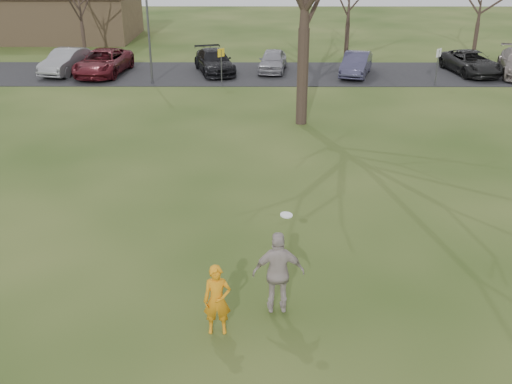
# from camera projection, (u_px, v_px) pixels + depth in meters

# --- Properties ---
(ground) EXTENTS (120.00, 120.00, 0.00)m
(ground) POSITION_uv_depth(u_px,v_px,m) (255.00, 329.00, 12.80)
(ground) COLOR #1E380F
(ground) RESTS_ON ground
(parking_strip) EXTENTS (62.00, 6.50, 0.04)m
(parking_strip) POSITION_uv_depth(u_px,v_px,m) (257.00, 74.00, 35.60)
(parking_strip) COLOR black
(parking_strip) RESTS_ON ground
(player_defender) EXTENTS (0.61, 0.42, 1.63)m
(player_defender) POSITION_uv_depth(u_px,v_px,m) (217.00, 300.00, 12.39)
(player_defender) COLOR orange
(player_defender) RESTS_ON ground
(car_1) EXTENTS (2.51, 4.64, 1.45)m
(car_1) POSITION_uv_depth(u_px,v_px,m) (67.00, 61.00, 35.32)
(car_1) COLOR gray
(car_1) RESTS_ON parking_strip
(car_2) EXTENTS (2.97, 5.50, 1.47)m
(car_2) POSITION_uv_depth(u_px,v_px,m) (103.00, 62.00, 35.03)
(car_2) COLOR #52131B
(car_2) RESTS_ON parking_strip
(car_3) EXTENTS (3.10, 5.01, 1.36)m
(car_3) POSITION_uv_depth(u_px,v_px,m) (214.00, 61.00, 35.49)
(car_3) COLOR black
(car_3) RESTS_ON parking_strip
(car_4) EXTENTS (2.01, 4.00, 1.31)m
(car_4) POSITION_uv_depth(u_px,v_px,m) (273.00, 61.00, 35.84)
(car_4) COLOR gray
(car_4) RESTS_ON parking_strip
(car_5) EXTENTS (2.56, 4.35, 1.35)m
(car_5) POSITION_uv_depth(u_px,v_px,m) (356.00, 64.00, 34.81)
(car_5) COLOR #35344E
(car_5) RESTS_ON parking_strip
(car_6) EXTENTS (2.89, 5.10, 1.34)m
(car_6) POSITION_uv_depth(u_px,v_px,m) (471.00, 63.00, 35.23)
(car_6) COLOR black
(car_6) RESTS_ON parking_strip
(catching_play) EXTENTS (1.18, 0.58, 2.35)m
(catching_play) POSITION_uv_depth(u_px,v_px,m) (279.00, 273.00, 12.87)
(catching_play) COLOR #AFA09D
(catching_play) RESTS_ON ground
(building) EXTENTS (20.60, 8.50, 5.14)m
(building) POSITION_uv_depth(u_px,v_px,m) (9.00, 13.00, 46.76)
(building) COLOR #8C6D4C
(building) RESTS_ON ground
(lamp_post) EXTENTS (0.34, 0.34, 6.27)m
(lamp_post) POSITION_uv_depth(u_px,v_px,m) (147.00, 12.00, 31.73)
(lamp_post) COLOR #47474C
(lamp_post) RESTS_ON ground
(sign_yellow) EXTENTS (0.35, 0.35, 2.08)m
(sign_yellow) POSITION_uv_depth(u_px,v_px,m) (221.00, 60.00, 32.29)
(sign_yellow) COLOR #47474C
(sign_yellow) RESTS_ON ground
(sign_white) EXTENTS (0.35, 0.35, 2.08)m
(sign_white) POSITION_uv_depth(u_px,v_px,m) (438.00, 60.00, 32.25)
(sign_white) COLOR #47474C
(sign_white) RESTS_ON ground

